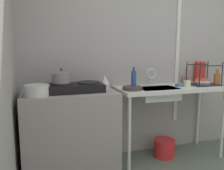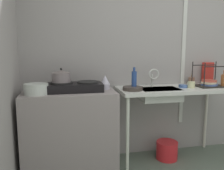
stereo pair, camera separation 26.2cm
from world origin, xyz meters
name	(u,v)px [view 1 (the left image)]	position (x,y,z in m)	size (l,w,h in m)	color
wall_back	(166,57)	(0.00, 1.80, 1.26)	(4.59, 0.10, 2.53)	#9A9693
wall_metal_strip	(178,47)	(0.14, 1.74, 1.39)	(0.05, 0.01, 2.02)	silver
counter_concrete	(71,133)	(-1.34, 1.47, 0.45)	(1.00, 0.55, 0.91)	gray
counter_sink	(170,93)	(-0.12, 1.47, 0.83)	(1.33, 0.55, 0.91)	silver
stove	(75,87)	(-1.28, 1.47, 0.96)	(0.60, 0.33, 0.11)	black
pot_on_left_burner	(61,77)	(-1.42, 1.47, 1.08)	(0.20, 0.20, 0.15)	slate
pot_beside_stove	(37,90)	(-1.67, 1.36, 0.96)	(0.24, 0.24, 0.11)	silver
percolator	(105,82)	(-0.93, 1.53, 0.99)	(0.11, 0.11, 0.16)	silver
sink_basin	(158,93)	(-0.31, 1.43, 0.84)	(0.47, 0.31, 0.13)	silver
faucet	(151,75)	(-0.33, 1.57, 1.05)	(0.13, 0.08, 0.22)	silver
frying_pan	(133,88)	(-0.64, 1.40, 0.93)	(0.23, 0.23, 0.04)	#3B332E
dish_rack	(203,82)	(0.36, 1.47, 0.95)	(0.35, 0.28, 0.30)	black
cup_by_rack	(187,84)	(0.08, 1.41, 0.95)	(0.09, 0.09, 0.08)	beige
small_bowl_on_drainboard	(179,85)	(0.00, 1.45, 0.93)	(0.10, 0.10, 0.04)	#4768A7
bottle_by_sink	(134,80)	(-0.62, 1.42, 1.02)	(0.06, 0.06, 0.26)	navy
bottle_by_rack	(217,79)	(0.52, 1.41, 0.99)	(0.08, 0.08, 0.21)	#9B582A
cereal_box	(200,72)	(0.49, 1.70, 1.05)	(0.14, 0.06, 0.28)	red
utensil_jar	(185,79)	(0.25, 1.69, 0.96)	(0.08, 0.09, 0.24)	#8F644E
bucket_on_floor	(164,148)	(-0.16, 1.49, 0.11)	(0.26, 0.26, 0.22)	red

